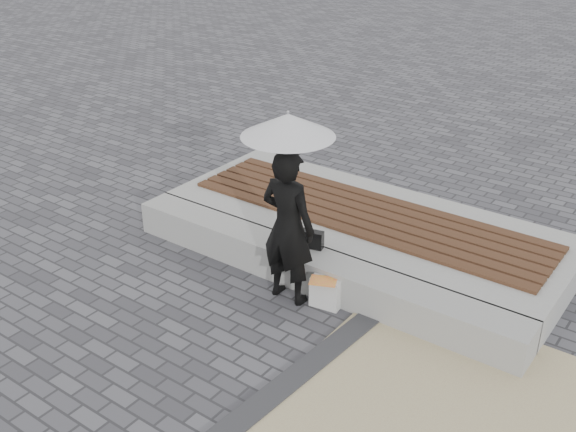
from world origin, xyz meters
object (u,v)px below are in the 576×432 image
object	(u,v)px
canvas_tote	(325,293)
parasol	(288,125)
woman	(288,227)
handbag	(310,239)
seating_ledge	(312,269)

from	to	relation	value
canvas_tote	parasol	bearing A→B (deg)	-177.17
parasol	canvas_tote	bearing A→B (deg)	10.53
woman	parasol	bearing A→B (deg)	-90.13
woman	parasol	xyz separation A→B (m)	(0.00, 0.00, 1.12)
woman	handbag	distance (m)	0.61
parasol	canvas_tote	xyz separation A→B (m)	(0.44, 0.08, -1.82)
woman	parasol	world-z (taller)	parasol
seating_ledge	parasol	distance (m)	1.83
seating_ledge	woman	xyz separation A→B (m)	(-0.07, -0.36, 0.67)
seating_ledge	canvas_tote	world-z (taller)	seating_ledge
woman	parasol	size ratio (longest dim) A/B	1.44
handbag	canvas_tote	xyz separation A→B (m)	(0.47, -0.40, -0.33)
seating_ledge	woman	world-z (taller)	woman
woman	canvas_tote	size ratio (longest dim) A/B	5.06
parasol	canvas_tote	distance (m)	1.87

